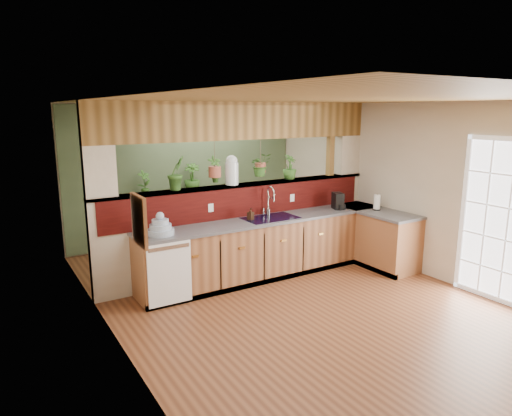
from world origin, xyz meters
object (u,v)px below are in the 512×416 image
coffee_maker (338,202)px  paper_towel (377,203)px  soap_dispenser (251,214)px  faucet (269,200)px  dish_stack (160,228)px  shelving_console (170,219)px  glass_jar (232,170)px

coffee_maker → paper_towel: 0.62m
soap_dispenser → paper_towel: (2.08, -0.49, 0.03)m
faucet → coffee_maker: bearing=-9.8°
dish_stack → shelving_console: dish_stack is taller
dish_stack → paper_towel: dish_stack is taller
shelving_console → soap_dispenser: bearing=-61.3°
soap_dispenser → paper_towel: paper_towel is taller
faucet → glass_jar: 0.74m
shelving_console → coffee_maker: bearing=-30.8°
dish_stack → soap_dispenser: size_ratio=1.98×
soap_dispenser → coffee_maker: size_ratio=0.66×
paper_towel → glass_jar: glass_jar is taller
faucet → coffee_maker: faucet is taller
soap_dispenser → shelving_console: 2.31m
coffee_maker → shelving_console: coffee_maker is taller
coffee_maker → glass_jar: bearing=-172.2°
dish_stack → soap_dispenser: 1.42m
soap_dispenser → paper_towel: 2.14m
soap_dispenser → faucet: bearing=14.7°
coffee_maker → paper_towel: coffee_maker is taller
faucet → dish_stack: 1.83m
glass_jar → paper_towel: bearing=-20.1°
paper_towel → shelving_console: bearing=132.6°
faucet → dish_stack: (-1.81, -0.20, -0.15)m
soap_dispenser → glass_jar: size_ratio=0.40×
coffee_maker → glass_jar: 1.88m
dish_stack → coffee_maker: dish_stack is taller
faucet → dish_stack: bearing=-173.6°
soap_dispenser → glass_jar: glass_jar is taller
coffee_maker → faucet: bearing=-168.2°
dish_stack → coffee_maker: bearing=-0.1°
paper_towel → faucet: bearing=160.6°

